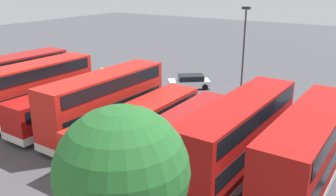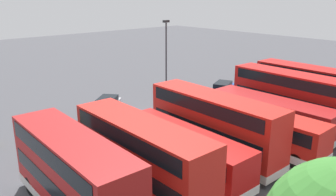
{
  "view_description": "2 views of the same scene",
  "coord_description": "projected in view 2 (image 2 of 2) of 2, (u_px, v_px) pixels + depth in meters",
  "views": [
    {
      "loc": [
        -15.86,
        28.35,
        11.05
      ],
      "look_at": [
        0.53,
        3.14,
        1.11
      ],
      "focal_mm": 38.53,
      "sensor_mm": 36.0,
      "label": 1
    },
    {
      "loc": [
        19.81,
        24.84,
        11.42
      ],
      "look_at": [
        -1.09,
        1.68,
        1.96
      ],
      "focal_mm": 37.01,
      "sensor_mm": 36.0,
      "label": 2
    }
  ],
  "objects": [
    {
      "name": "bus_double_decker_near_end",
      "position": [
        311.0,
        88.0,
        34.06
      ],
      "size": [
        2.88,
        11.36,
        4.55
      ],
      "color": "#B71411",
      "rests_on": "ground"
    },
    {
      "name": "ground_plane",
      "position": [
        148.0,
        116.0,
        33.66
      ],
      "size": [
        140.0,
        140.0,
        0.0
      ],
      "primitive_type": "plane",
      "color": "#47474C"
    },
    {
      "name": "bus_double_decker_seventh",
      "position": [
        141.0,
        156.0,
        19.89
      ],
      "size": [
        2.74,
        10.39,
        4.55
      ],
      "color": "red",
      "rests_on": "ground"
    },
    {
      "name": "bus_double_decker_fifth",
      "position": [
        214.0,
        123.0,
        24.88
      ],
      "size": [
        2.84,
        10.97,
        4.55
      ],
      "color": "red",
      "rests_on": "ground"
    },
    {
      "name": "bus_single_deck_third",
      "position": [
        271.0,
        114.0,
        29.25
      ],
      "size": [
        2.64,
        10.86,
        2.95
      ],
      "color": "#A51919",
      "rests_on": "ground"
    },
    {
      "name": "bus_single_deck_sixth",
      "position": [
        183.0,
        150.0,
        22.59
      ],
      "size": [
        2.86,
        10.32,
        2.95
      ],
      "color": "#B71411",
      "rests_on": "ground"
    },
    {
      "name": "bus_single_deck_fourth",
      "position": [
        250.0,
        124.0,
        27.0
      ],
      "size": [
        2.63,
        11.93,
        2.95
      ],
      "color": "red",
      "rests_on": "ground"
    },
    {
      "name": "car_small_green",
      "position": [
        107.0,
        105.0,
        34.66
      ],
      "size": [
        4.51,
        4.12,
        1.43
      ],
      "color": "silver",
      "rests_on": "ground"
    },
    {
      "name": "bus_double_decker_second",
      "position": [
        293.0,
        96.0,
        31.52
      ],
      "size": [
        2.95,
        11.72,
        4.55
      ],
      "color": "#B71411",
      "rests_on": "ground"
    },
    {
      "name": "lamp_post_tall",
      "position": [
        166.0,
        56.0,
        36.28
      ],
      "size": [
        0.7,
        0.3,
        8.81
      ],
      "color": "#38383D",
      "rests_on": "ground"
    },
    {
      "name": "car_hatchback_silver",
      "position": [
        223.0,
        88.0,
        40.83
      ],
      "size": [
        4.71,
        3.4,
        1.43
      ],
      "color": "#1E479E",
      "rests_on": "ground"
    },
    {
      "name": "bus_double_decker_far_end",
      "position": [
        73.0,
        174.0,
        17.89
      ],
      "size": [
        2.91,
        10.24,
        4.55
      ],
      "color": "#A51919",
      "rests_on": "ground"
    }
  ]
}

